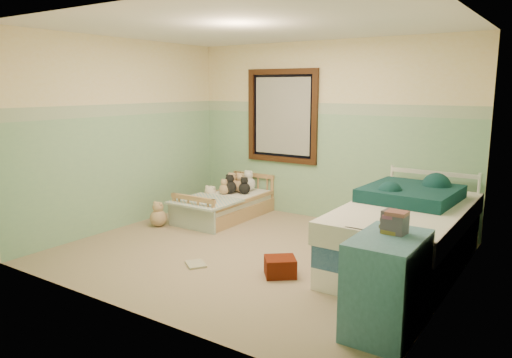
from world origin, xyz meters
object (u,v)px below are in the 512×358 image
Objects in this scene: twin_bed_frame at (404,256)px; toddler_bed_frame at (226,211)px; plush_floor_tan at (158,218)px; red_pillow at (280,267)px; plush_floor_cream at (211,203)px; dresser at (387,285)px; floor_book at (196,264)px.

toddler_bed_frame is at bearing 169.30° from twin_bed_frame.
plush_floor_tan is 0.77× the size of red_pillow.
plush_floor_cream reaches higher than plush_floor_tan.
dresser is (3.43, -2.07, 0.24)m from plush_floor_cream.
twin_bed_frame is 1.51m from dresser.
red_pillow is at bearing 50.86° from floor_book.
plush_floor_cream is 0.13× the size of twin_bed_frame.
toddler_bed_frame is 1.95m from floor_book.
dresser is at bearing -21.86° from red_pillow.
toddler_bed_frame is at bearing 140.84° from red_pillow.
plush_floor_cream reaches higher than toddler_bed_frame.
red_pillow reaches higher than floor_book.
plush_floor_tan reaches higher than twin_bed_frame.
toddler_bed_frame is 6.43× the size of plush_floor_tan.
plush_floor_cream is (-0.37, 0.10, 0.04)m from toddler_bed_frame.
red_pillow is at bearing 158.14° from dresser.
plush_floor_tan is 0.30× the size of dresser.
red_pillow is (2.18, -1.57, -0.04)m from plush_floor_cream.
dresser reaches higher than red_pillow.
plush_floor_tan is (-0.11, -0.99, -0.02)m from plush_floor_cream.
plush_floor_cream is at bearing 148.85° from dresser.
plush_floor_tan is (-0.49, -0.88, 0.02)m from toddler_bed_frame.
plush_floor_cream is 3.19m from twin_bed_frame.
plush_floor_cream reaches higher than twin_bed_frame.
twin_bed_frame is at bearing 6.38° from plush_floor_tan.
plush_floor_tan is 2.36m from red_pillow.
twin_bed_frame reaches higher than toddler_bed_frame.
plush_floor_tan reaches higher than red_pillow.
toddler_bed_frame is at bearing 152.82° from floor_book.
dresser is (3.54, -1.09, 0.27)m from plush_floor_tan.
dresser is (0.30, -1.45, 0.27)m from twin_bed_frame.
toddler_bed_frame is 0.69× the size of twin_bed_frame.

